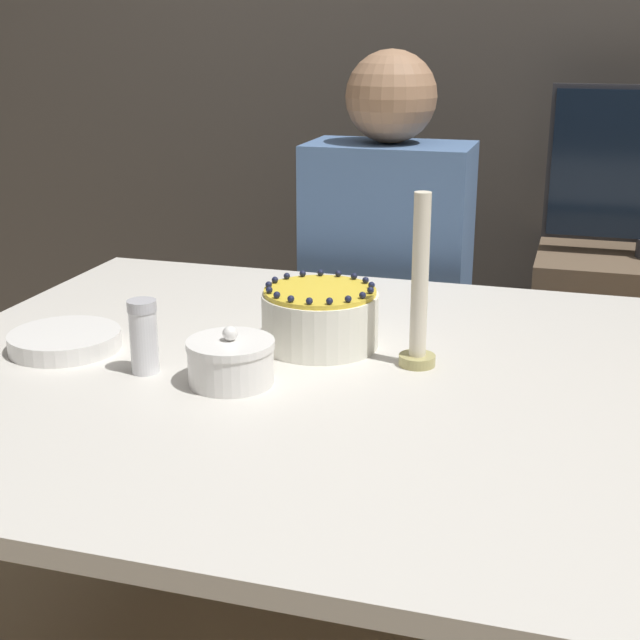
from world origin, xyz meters
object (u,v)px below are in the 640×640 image
Objects in this scene: candle at (419,296)px; person_man_blue_shirt at (386,333)px; sugar_bowl at (231,361)px; sugar_shaker at (144,336)px; cake at (320,318)px.

person_man_blue_shirt is (-0.21, 0.73, -0.32)m from candle.
sugar_bowl is 0.16m from sugar_shaker.
sugar_bowl is at bearing 86.06° from person_man_blue_shirt.
candle is at bearing 106.14° from person_man_blue_shirt.
candle reaches higher than sugar_shaker.
cake is 0.17× the size of person_man_blue_shirt.
sugar_shaker is at bearing -159.40° from candle.
cake is 1.67× the size of sugar_shaker.
cake is 0.23m from sugar_bowl.
cake is at bearing 92.14° from person_man_blue_shirt.
cake is 0.73m from person_man_blue_shirt.
person_man_blue_shirt is at bearing 92.14° from cake.
person_man_blue_shirt is at bearing 106.14° from candle.
sugar_shaker is 0.42× the size of candle.
sugar_bowl is 0.33m from candle.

